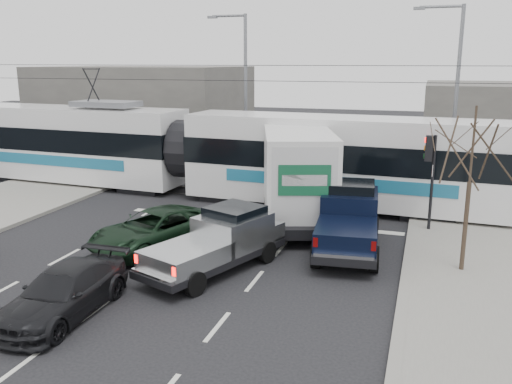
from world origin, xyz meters
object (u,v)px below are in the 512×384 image
(street_lamp_far, at_px, (243,84))
(dark_car, at_px, (64,292))
(navy_pickup, at_px, (349,218))
(street_lamp_near, at_px, (453,88))
(traffic_signal, at_px, (430,162))
(tram, at_px, (187,151))
(silver_pickup, at_px, (221,240))
(green_car, at_px, (155,230))
(bare_tree, at_px, (472,152))
(box_truck, at_px, (297,177))

(street_lamp_far, distance_m, dark_car, 20.17)
(street_lamp_far, xyz_separation_m, navy_pickup, (8.10, -12.26, -4.01))
(street_lamp_near, relative_size, dark_car, 2.11)
(traffic_signal, height_order, dark_car, traffic_signal)
(tram, xyz_separation_m, silver_pickup, (5.26, -8.93, -1.19))
(traffic_signal, distance_m, green_car, 10.35)
(green_car, bearing_deg, navy_pickup, 39.35)
(silver_pickup, xyz_separation_m, green_car, (-2.86, 1.06, -0.25))
(silver_pickup, height_order, dark_car, silver_pickup)
(bare_tree, bearing_deg, traffic_signal, 105.76)
(bare_tree, xyz_separation_m, tram, (-12.49, 7.09, -1.66))
(street_lamp_near, bearing_deg, box_truck, -127.82)
(street_lamp_near, height_order, silver_pickup, street_lamp_near)
(traffic_signal, height_order, street_lamp_far, street_lamp_far)
(street_lamp_far, distance_m, silver_pickup, 16.53)
(street_lamp_far, bearing_deg, bare_tree, -48.88)
(green_car, bearing_deg, street_lamp_near, 73.31)
(traffic_signal, bearing_deg, street_lamp_near, 83.59)
(dark_car, bearing_deg, green_car, 91.64)
(bare_tree, bearing_deg, box_truck, 147.59)
(navy_pickup, distance_m, green_car, 6.72)
(street_lamp_near, xyz_separation_m, tram, (-12.20, -4.41, -2.98))
(tram, bearing_deg, dark_car, -75.87)
(street_lamp_near, height_order, green_car, street_lamp_near)
(street_lamp_far, relative_size, dark_car, 2.11)
(traffic_signal, distance_m, silver_pickup, 8.63)
(bare_tree, bearing_deg, navy_pickup, 161.46)
(navy_pickup, bearing_deg, green_car, -168.14)
(navy_pickup, relative_size, dark_car, 1.28)
(traffic_signal, xyz_separation_m, tram, (-11.36, 3.10, -0.61))
(bare_tree, xyz_separation_m, street_lamp_near, (-0.29, 11.50, 1.32))
(street_lamp_near, bearing_deg, silver_pickup, -117.50)
(box_truck, relative_size, green_car, 1.62)
(silver_pickup, bearing_deg, navy_pickup, 61.86)
(traffic_signal, bearing_deg, silver_pickup, -136.28)
(street_lamp_near, height_order, tram, street_lamp_near)
(bare_tree, bearing_deg, dark_car, -148.45)
(bare_tree, bearing_deg, tram, 150.40)
(traffic_signal, xyz_separation_m, navy_pickup, (-2.56, -2.76, -1.64))
(green_car, bearing_deg, street_lamp_far, 118.70)
(street_lamp_near, distance_m, navy_pickup, 11.53)
(street_lamp_far, relative_size, green_car, 1.83)
(silver_pickup, bearing_deg, box_truck, 100.58)
(silver_pickup, xyz_separation_m, dark_car, (-2.67, -4.24, -0.32))
(box_truck, height_order, navy_pickup, box_truck)
(traffic_signal, relative_size, street_lamp_near, 0.40)
(silver_pickup, relative_size, green_car, 1.11)
(traffic_signal, distance_m, dark_car, 13.52)
(street_lamp_near, relative_size, green_car, 1.83)
(traffic_signal, relative_size, green_car, 0.73)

